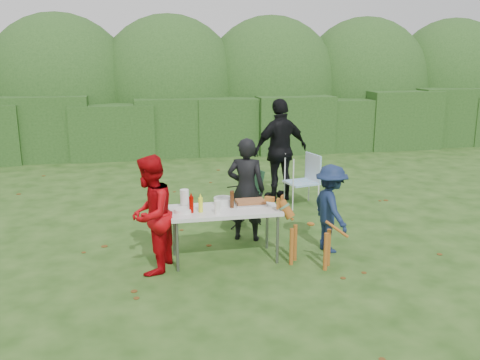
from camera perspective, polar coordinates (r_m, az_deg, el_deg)
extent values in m
plane|color=#1E4211|center=(7.03, -1.93, -9.51)|extent=(80.00, 80.00, 0.00)
cube|color=#23471C|center=(14.53, -7.31, 6.17)|extent=(22.00, 1.40, 1.70)
ellipsoid|color=#3D6628|center=(16.03, -7.85, 9.58)|extent=(20.00, 2.60, 3.20)
cube|color=silver|center=(6.97, -1.75, -3.43)|extent=(1.50, 0.70, 0.05)
cylinder|color=slate|center=(6.75, -7.05, -7.45)|extent=(0.04, 0.04, 0.69)
cylinder|color=slate|center=(6.98, 4.22, -6.66)|extent=(0.04, 0.04, 0.69)
cylinder|color=slate|center=(7.28, -7.42, -5.86)|extent=(0.04, 0.04, 0.69)
cylinder|color=slate|center=(7.48, 3.06, -5.19)|extent=(0.04, 0.04, 0.69)
imported|color=black|center=(7.71, 0.69, -1.08)|extent=(0.68, 0.56, 1.59)
imported|color=#B0060C|center=(6.67, -10.02, -3.87)|extent=(0.82, 0.92, 1.56)
imported|color=black|center=(9.85, 4.57, 3.36)|extent=(1.25, 0.79, 1.98)
imported|color=#152447|center=(7.41, 10.15, -3.18)|extent=(0.54, 0.86, 1.28)
cube|color=#B7B7BA|center=(7.17, 1.16, -2.62)|extent=(0.45, 0.30, 0.02)
cube|color=#9B5D33|center=(7.16, 1.16, -2.41)|extent=(0.40, 0.26, 0.04)
cylinder|color=#F0FF28|center=(6.80, -4.44, -2.80)|extent=(0.06, 0.06, 0.20)
cylinder|color=#920400|center=(6.79, -5.49, -2.77)|extent=(0.06, 0.06, 0.22)
cylinder|color=#47230F|center=(6.97, -0.91, -2.17)|extent=(0.06, 0.06, 0.24)
cylinder|color=white|center=(7.00, -6.24, -2.11)|extent=(0.12, 0.12, 0.26)
cylinder|color=white|center=(6.72, -2.54, -3.08)|extent=(0.08, 0.08, 0.18)
cylinder|color=silver|center=(7.15, -1.93, -2.36)|extent=(0.26, 0.26, 0.10)
cylinder|color=white|center=(6.84, -6.43, -3.41)|extent=(0.24, 0.24, 0.05)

